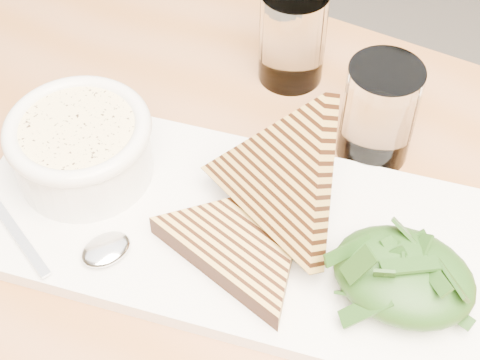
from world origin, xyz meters
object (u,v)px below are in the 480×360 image
at_px(soup_bowl, 83,153).
at_px(glass_near, 292,36).
at_px(platter, 230,228).
at_px(glass_far, 379,113).
at_px(table_top, 226,330).

xyz_separation_m(soup_bowl, glass_near, (0.11, 0.21, 0.01)).
relative_size(platter, glass_near, 4.36).
bearing_deg(glass_far, soup_bowl, -146.28).
distance_m(table_top, platter, 0.09).
bearing_deg(table_top, glass_far, 78.09).
xyz_separation_m(soup_bowl, glass_far, (0.22, 0.15, 0.01)).
bearing_deg(glass_far, platter, -118.65).
relative_size(table_top, soup_bowl, 9.79).
xyz_separation_m(platter, glass_near, (-0.03, 0.21, 0.04)).
relative_size(soup_bowl, glass_far, 1.18).
bearing_deg(glass_far, table_top, -101.91).
height_order(platter, glass_near, glass_near).
relative_size(table_top, platter, 2.64).
bearing_deg(platter, glass_far, 61.35).
bearing_deg(platter, soup_bowl, -178.94).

